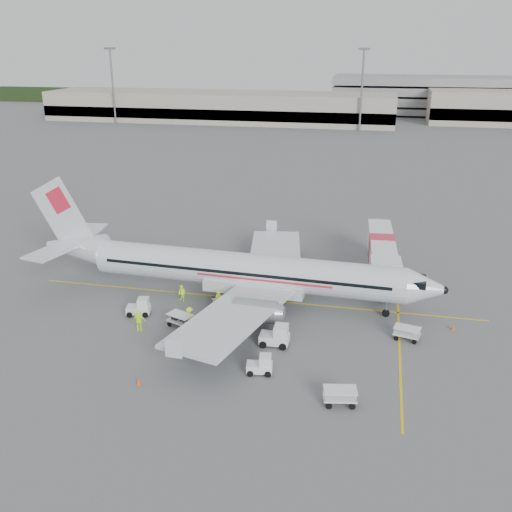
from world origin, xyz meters
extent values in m
plane|color=#56595B|center=(0.00, 0.00, 0.00)|extent=(360.00, 360.00, 0.00)
cube|color=yellow|center=(0.00, 0.00, 0.01)|extent=(44.00, 0.20, 0.01)
cube|color=yellow|center=(14.00, -8.00, 0.01)|extent=(0.20, 20.00, 0.01)
cone|color=#E35310|center=(18.62, -2.48, 0.28)|extent=(0.34, 0.34, 0.56)
cone|color=#E35310|center=(0.14, 9.83, 0.28)|extent=(0.34, 0.34, 0.56)
cone|color=#E35310|center=(-4.85, -16.30, 0.28)|extent=(0.35, 0.35, 0.56)
imported|color=#CCF623|center=(-2.50, -2.93, 0.96)|extent=(0.82, 0.68, 1.91)
imported|color=#CCF623|center=(-6.55, -1.77, 0.80)|extent=(0.97, 0.90, 1.60)
imported|color=#CCF623|center=(-4.19, -6.47, 0.86)|extent=(1.23, 1.25, 1.72)
imported|color=#CCF623|center=(-8.12, -8.44, 0.96)|extent=(1.17, 0.59, 1.92)
camera|label=1|loc=(11.21, -49.55, 23.59)|focal=40.00mm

